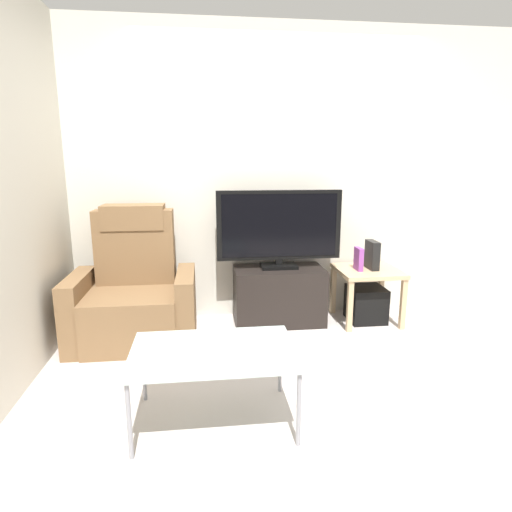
{
  "coord_description": "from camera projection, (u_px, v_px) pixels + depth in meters",
  "views": [
    {
      "loc": [
        -0.69,
        -2.81,
        1.45
      ],
      "look_at": [
        -0.29,
        0.5,
        0.7
      ],
      "focal_mm": 30.35,
      "sensor_mm": 36.0,
      "label": 1
    }
  ],
  "objects": [
    {
      "name": "coffee_table",
      "position": [
        214.0,
        354.0,
        2.36
      ],
      "size": [
        0.9,
        0.6,
        0.43
      ],
      "color": "#B2C6C1",
      "rests_on": "ground"
    },
    {
      "name": "wall_side",
      "position": [
        5.0,
        184.0,
        2.61
      ],
      "size": [
        0.06,
        4.48,
        2.6
      ],
      "primitive_type": "cube",
      "color": "beige",
      "rests_on": "ground"
    },
    {
      "name": "game_console",
      "position": [
        372.0,
        255.0,
        3.86
      ],
      "size": [
        0.07,
        0.2,
        0.25
      ],
      "primitive_type": "cube",
      "color": "black",
      "rests_on": "side_table"
    },
    {
      "name": "tv_stand",
      "position": [
        279.0,
        295.0,
        3.88
      ],
      "size": [
        0.79,
        0.43,
        0.5
      ],
      "color": "black",
      "rests_on": "ground"
    },
    {
      "name": "side_table",
      "position": [
        367.0,
        278.0,
        3.89
      ],
      "size": [
        0.54,
        0.54,
        0.49
      ],
      "color": "tan",
      "rests_on": "ground"
    },
    {
      "name": "recliner_armchair",
      "position": [
        134.0,
        294.0,
        3.51
      ],
      "size": [
        0.98,
        0.78,
        1.08
      ],
      "rotation": [
        0.0,
        0.0,
        0.17
      ],
      "color": "brown",
      "rests_on": "ground"
    },
    {
      "name": "wall_back",
      "position": [
        279.0,
        176.0,
        3.93
      ],
      "size": [
        6.4,
        0.06,
        2.6
      ],
      "primitive_type": "cube",
      "color": "beige",
      "rests_on": "ground"
    },
    {
      "name": "ground_plane",
      "position": [
        304.0,
        365.0,
        3.12
      ],
      "size": [
        6.4,
        6.4,
        0.0
      ],
      "primitive_type": "plane",
      "color": "#BCB2AD"
    },
    {
      "name": "subwoofer_box",
      "position": [
        366.0,
        304.0,
        3.94
      ],
      "size": [
        0.32,
        0.32,
        0.32
      ],
      "primitive_type": "cube",
      "color": "black",
      "rests_on": "ground"
    },
    {
      "name": "television",
      "position": [
        279.0,
        227.0,
        3.77
      ],
      "size": [
        1.09,
        0.2,
        0.69
      ],
      "color": "black",
      "rests_on": "tv_stand"
    },
    {
      "name": "book_upright",
      "position": [
        359.0,
        259.0,
        3.82
      ],
      "size": [
        0.04,
        0.14,
        0.2
      ],
      "primitive_type": "cube",
      "color": "purple",
      "rests_on": "side_table"
    },
    {
      "name": "cell_phone",
      "position": [
        191.0,
        348.0,
        2.37
      ],
      "size": [
        0.11,
        0.16,
        0.01
      ],
      "primitive_type": "cube",
      "rotation": [
        0.0,
        0.0,
        0.31
      ],
      "color": "#B7B7BC",
      "rests_on": "coffee_table"
    }
  ]
}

